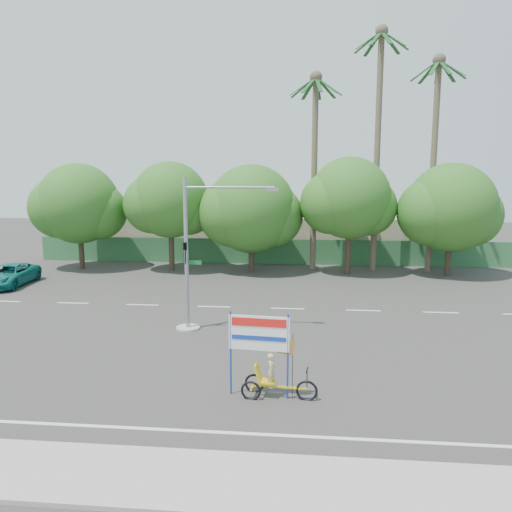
{
  "coord_description": "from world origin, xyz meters",
  "views": [
    {
      "loc": [
        2.81,
        -17.96,
        7.11
      ],
      "look_at": [
        0.69,
        3.97,
        3.5
      ],
      "focal_mm": 35.0,
      "sensor_mm": 36.0,
      "label": 1
    }
  ],
  "objects": [
    {
      "name": "ground",
      "position": [
        0.0,
        0.0,
        0.0
      ],
      "size": [
        120.0,
        120.0,
        0.0
      ],
      "primitive_type": "plane",
      "color": "#33302D",
      "rests_on": "ground"
    },
    {
      "name": "sidewalk_near",
      "position": [
        0.0,
        -7.5,
        0.06
      ],
      "size": [
        50.0,
        2.4,
        0.12
      ],
      "primitive_type": "cube",
      "color": "gray",
      "rests_on": "ground"
    },
    {
      "name": "fence",
      "position": [
        0.0,
        21.5,
        1.0
      ],
      "size": [
        38.0,
        0.08,
        2.0
      ],
      "primitive_type": "cube",
      "color": "#336B3D",
      "rests_on": "ground"
    },
    {
      "name": "building_left",
      "position": [
        -10.0,
        26.0,
        2.0
      ],
      "size": [
        12.0,
        8.0,
        4.0
      ],
      "primitive_type": "cube",
      "color": "#B8AA92",
      "rests_on": "ground"
    },
    {
      "name": "building_right",
      "position": [
        8.0,
        26.0,
        1.8
      ],
      "size": [
        14.0,
        8.0,
        3.6
      ],
      "primitive_type": "cube",
      "color": "#B8AA92",
      "rests_on": "ground"
    },
    {
      "name": "tree_far_left",
      "position": [
        -14.05,
        18.0,
        4.76
      ],
      "size": [
        7.14,
        6.0,
        7.96
      ],
      "color": "#473828",
      "rests_on": "ground"
    },
    {
      "name": "tree_left",
      "position": [
        -7.05,
        18.0,
        5.06
      ],
      "size": [
        6.66,
        5.6,
        8.07
      ],
      "color": "#473828",
      "rests_on": "ground"
    },
    {
      "name": "tree_center",
      "position": [
        -1.05,
        18.0,
        4.47
      ],
      "size": [
        7.62,
        6.4,
        7.85
      ],
      "color": "#473828",
      "rests_on": "ground"
    },
    {
      "name": "tree_right",
      "position": [
        5.95,
        18.0,
        5.24
      ],
      "size": [
        6.9,
        5.8,
        8.36
      ],
      "color": "#473828",
      "rests_on": "ground"
    },
    {
      "name": "tree_far_right",
      "position": [
        12.95,
        18.0,
        4.64
      ],
      "size": [
        7.38,
        6.2,
        7.94
      ],
      "color": "#473828",
      "rests_on": "ground"
    },
    {
      "name": "palm_tall",
      "position": [
        8.0,
        19.5,
        10.46
      ],
      "size": [
        3.73,
        3.79,
        17.45
      ],
      "color": "#70604C",
      "rests_on": "ground"
    },
    {
      "name": "palm_mid",
      "position": [
        12.0,
        19.5,
        9.4
      ],
      "size": [
        3.73,
        3.79,
        15.45
      ],
      "color": "#70604C",
      "rests_on": "ground"
    },
    {
      "name": "palm_short",
      "position": [
        3.5,
        19.5,
        8.86
      ],
      "size": [
        3.73,
        3.79,
        14.45
      ],
      "color": "#70604C",
      "rests_on": "ground"
    },
    {
      "name": "traffic_signal",
      "position": [
        -2.2,
        3.98,
        2.92
      ],
      "size": [
        4.72,
        1.1,
        7.0
      ],
      "color": "gray",
      "rests_on": "ground"
    },
    {
      "name": "trike_billboard",
      "position": [
        1.71,
        -2.81,
        1.14
      ],
      "size": [
        2.88,
        0.76,
        2.83
      ],
      "rotation": [
        0.0,
        0.0,
        -0.1
      ],
      "color": "black",
      "rests_on": "ground"
    },
    {
      "name": "pickup_truck",
      "position": [
        -16.1,
        11.88,
        0.69
      ],
      "size": [
        2.62,
        5.11,
        1.38
      ],
      "primitive_type": "imported",
      "rotation": [
        0.0,
        0.0,
        0.07
      ],
      "color": "#0F6B64",
      "rests_on": "ground"
    }
  ]
}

